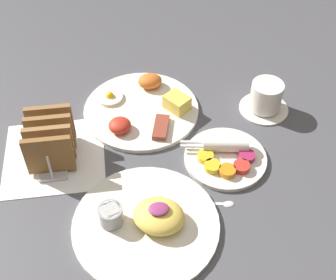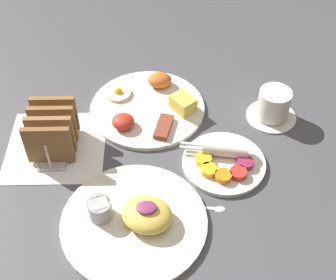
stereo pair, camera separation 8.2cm
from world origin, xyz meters
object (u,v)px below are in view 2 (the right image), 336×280
at_px(toast_rack, 52,131).
at_px(coffee_cup, 273,106).
at_px(plate_foreground, 135,219).
at_px(plate_condiments, 224,161).
at_px(plate_breakfast, 149,106).

bearing_deg(toast_rack, coffee_cup, 9.84).
distance_m(plate_foreground, toast_rack, 0.28).
bearing_deg(coffee_cup, plate_condiments, -131.03).
relative_size(plate_foreground, coffee_cup, 2.40).
xyz_separation_m(plate_breakfast, plate_foreground, (-0.03, -0.33, 0.00)).
height_order(plate_foreground, toast_rack, toast_rack).
relative_size(toast_rack, coffee_cup, 1.23).
xyz_separation_m(plate_breakfast, coffee_cup, (0.29, -0.03, 0.03)).
distance_m(plate_breakfast, coffee_cup, 0.30).
relative_size(plate_breakfast, coffee_cup, 2.33).
bearing_deg(plate_condiments, toast_rack, 170.49).
distance_m(plate_foreground, coffee_cup, 0.44).
xyz_separation_m(plate_condiments, toast_rack, (-0.37, 0.06, 0.04)).
distance_m(plate_condiments, toast_rack, 0.38).
relative_size(plate_condiments, plate_foreground, 0.65).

